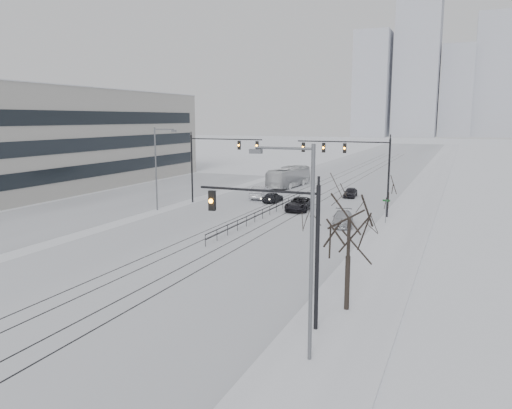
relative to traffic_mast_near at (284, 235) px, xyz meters
name	(u,v)px	position (x,y,z in m)	size (l,w,h in m)	color
ground	(17,339)	(-10.79, -6.00, -4.56)	(500.00, 500.00, 0.00)	white
road	(335,183)	(-10.79, 54.00, -4.55)	(22.00, 260.00, 0.02)	silver
sidewalk_east	(426,187)	(2.71, 54.00, -4.48)	(5.00, 260.00, 0.16)	white
curb	(409,187)	(0.26, 54.00, -4.50)	(0.10, 260.00, 0.12)	gray
parking_strip	(129,199)	(-30.79, 29.00, -4.55)	(14.00, 60.00, 0.03)	silver
tram_rails	(294,203)	(-10.79, 34.00, -4.54)	(5.30, 180.00, 0.01)	black
office_building	(18,140)	(-48.76, 29.00, 2.50)	(20.20, 62.20, 14.11)	#AFACA6
skyline	(443,79)	(-5.77, 267.63, 26.08)	(96.00, 48.00, 72.00)	#A6AAB7
traffic_mast_near	(284,235)	(0.00, 0.00, 0.00)	(6.10, 0.37, 7.00)	black
traffic_mast_ne	(356,160)	(-2.64, 29.00, 1.20)	(9.60, 0.37, 8.00)	black
traffic_mast_nw	(214,157)	(-19.31, 30.00, 1.01)	(9.10, 0.37, 8.00)	black
street_light_east	(304,239)	(1.91, -3.00, 0.65)	(2.73, 0.25, 9.00)	#595B60
street_light_west	(158,163)	(-22.99, 24.00, 0.65)	(2.73, 0.25, 9.00)	#595B60
bare_tree	(349,228)	(2.41, 3.00, -0.07)	(4.40, 4.40, 6.10)	black
median_fence	(263,214)	(-10.79, 24.00, -4.04)	(0.06, 24.00, 1.00)	black
street_sign	(386,208)	(1.01, 26.00, -2.96)	(0.70, 0.06, 2.40)	#595B60
sedan_sb_inner	(273,197)	(-13.36, 33.65, -3.94)	(1.46, 3.63, 1.24)	black
sedan_sb_outer	(260,192)	(-15.84, 35.66, -3.78)	(1.65, 4.72, 1.56)	#B5B6BD
sedan_nb_front	(299,204)	(-8.79, 29.77, -3.86)	(2.34, 5.06, 1.41)	black
sedan_nb_right	(343,219)	(-2.60, 23.84, -3.90)	(1.86, 4.59, 1.33)	#B1B4BA
sedan_nb_far	(350,193)	(-5.59, 41.07, -3.94)	(1.46, 3.63, 1.24)	black
box_truck	(289,177)	(-15.96, 47.04, -3.10)	(2.46, 10.50, 2.92)	silver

